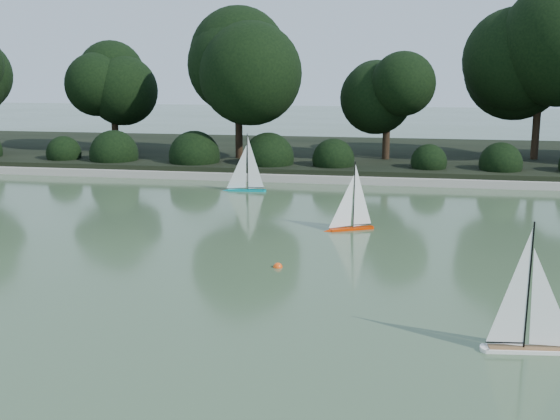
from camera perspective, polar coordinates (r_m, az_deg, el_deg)
name	(u,v)px	position (r m, az deg, el deg)	size (l,w,h in m)	color
ground	(272,307)	(8.54, -0.66, -7.86)	(80.00, 80.00, 0.00)	#344A2C
pond_coping	(341,180)	(17.19, 4.97, 2.49)	(40.00, 0.35, 0.18)	gray
far_bank	(353,156)	(21.13, 5.97, 4.38)	(40.00, 8.00, 0.30)	black
tree_line	(397,72)	(19.33, 9.49, 11.00)	(26.31, 3.93, 4.39)	black
shrub_hedge	(344,160)	(18.02, 5.25, 4.07)	(29.10, 1.10, 1.10)	black
sailboat_white_b	(537,331)	(7.65, 20.16, -9.22)	(1.07, 0.28, 1.46)	white
sailboat_orange	(347,219)	(12.35, 5.50, -0.71)	(0.90, 0.53, 1.30)	red
sailboat_teal	(243,182)	(16.06, -3.05, 2.33)	(1.03, 0.21, 1.41)	#048186
race_buoy	(278,267)	(10.12, -0.18, -4.67)	(0.13, 0.13, 0.13)	#FF4A0D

